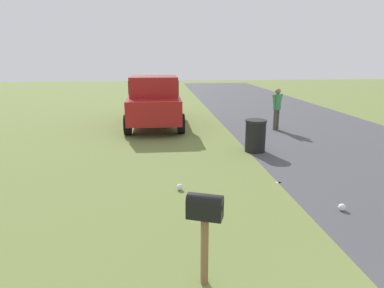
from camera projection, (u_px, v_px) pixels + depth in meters
name	position (u px, v px, depth m)	size (l,w,h in m)	color
mailbox	(205.00, 214.00, 4.23)	(0.35, 0.49, 1.25)	brown
pickup_truck	(154.00, 100.00, 14.08)	(5.18, 2.28, 2.09)	maroon
trash_bin	(255.00, 136.00, 10.44)	(0.65, 0.65, 0.99)	black
pedestrian	(277.00, 106.00, 13.39)	(0.32, 0.50, 1.65)	#4C4238
litter_wrapper_midfield_b	(279.00, 182.00, 7.98)	(0.12, 0.08, 0.01)	silver
litter_bag_far_scatter	(180.00, 187.00, 7.52)	(0.14, 0.14, 0.14)	silver
litter_bag_by_mailbox	(342.00, 207.00, 6.53)	(0.14, 0.14, 0.14)	silver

